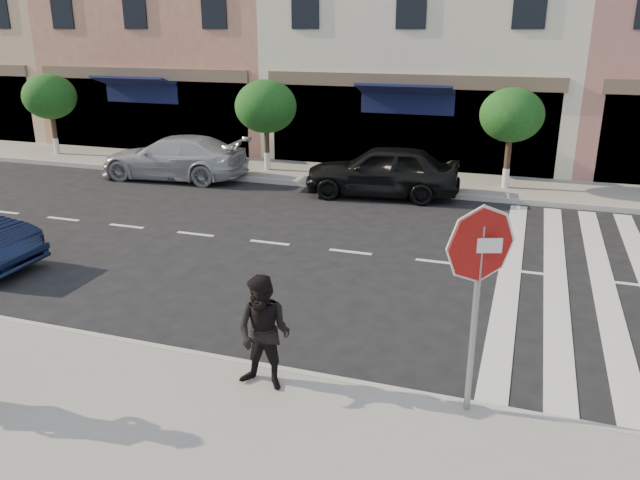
# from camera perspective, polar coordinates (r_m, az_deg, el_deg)

# --- Properties ---
(ground) EXTENTS (120.00, 120.00, 0.00)m
(ground) POSITION_cam_1_polar(r_m,az_deg,el_deg) (10.75, -3.21, -8.02)
(ground) COLOR black
(ground) RESTS_ON ground
(sidewalk_near) EXTENTS (60.00, 4.50, 0.15)m
(sidewalk_near) POSITION_cam_1_polar(r_m,az_deg,el_deg) (7.90, -14.03, -19.04)
(sidewalk_near) COLOR gray
(sidewalk_near) RESTS_ON ground
(sidewalk_far) EXTENTS (60.00, 3.00, 0.15)m
(sidewalk_far) POSITION_cam_1_polar(r_m,az_deg,el_deg) (20.75, 8.24, 5.36)
(sidewalk_far) COLOR gray
(sidewalk_far) RESTS_ON ground
(building_centre) EXTENTS (11.00, 9.00, 11.00)m
(building_centre) POSITION_cam_1_polar(r_m,az_deg,el_deg) (26.20, 10.36, 19.99)
(building_centre) COLOR beige
(building_centre) RESTS_ON ground
(street_tree_wa) EXTENTS (2.00, 2.00, 3.05)m
(street_tree_wa) POSITION_cam_1_polar(r_m,az_deg,el_deg) (26.55, -23.48, 11.91)
(street_tree_wa) COLOR #473323
(street_tree_wa) RESTS_ON sidewalk_far
(street_tree_wb) EXTENTS (2.10, 2.10, 3.06)m
(street_tree_wb) POSITION_cam_1_polar(r_m,az_deg,el_deg) (21.63, -4.98, 12.04)
(street_tree_wb) COLOR #473323
(street_tree_wb) RESTS_ON sidewalk_far
(street_tree_c) EXTENTS (1.90, 1.90, 3.04)m
(street_tree_c) POSITION_cam_1_polar(r_m,az_deg,el_deg) (19.83, 17.12, 10.82)
(street_tree_c) COLOR #473323
(street_tree_c) RESTS_ON sidewalk_far
(stop_sign) EXTENTS (0.93, 0.34, 2.76)m
(stop_sign) POSITION_cam_1_polar(r_m,az_deg,el_deg) (7.70, 14.32, -2.40)
(stop_sign) COLOR gray
(stop_sign) RESTS_ON sidewalk_near
(walker) EXTENTS (0.82, 0.66, 1.63)m
(walker) POSITION_cam_1_polar(r_m,az_deg,el_deg) (8.49, -5.15, -8.50)
(walker) COLOR black
(walker) RESTS_ON sidewalk_near
(car_far_left) EXTENTS (5.10, 2.35, 1.44)m
(car_far_left) POSITION_cam_1_polar(r_m,az_deg,el_deg) (21.63, -13.21, 7.36)
(car_far_left) COLOR #A8A8AD
(car_far_left) RESTS_ON ground
(car_far_mid) EXTENTS (4.77, 2.34, 1.57)m
(car_far_mid) POSITION_cam_1_polar(r_m,az_deg,el_deg) (18.88, 5.72, 6.32)
(car_far_mid) COLOR black
(car_far_mid) RESTS_ON ground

